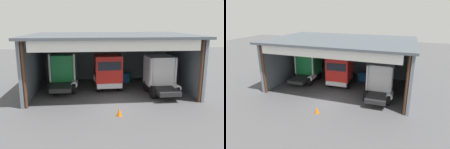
% 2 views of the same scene
% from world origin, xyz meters
% --- Properties ---
extents(ground_plane, '(80.00, 80.00, 0.00)m').
position_xyz_m(ground_plane, '(0.00, 0.00, 0.00)').
color(ground_plane, '#4C4C4F').
rests_on(ground_plane, ground).
extents(workshop_shed, '(14.38, 9.56, 5.16)m').
position_xyz_m(workshop_shed, '(0.00, 5.25, 3.58)').
color(workshop_shed, slate).
rests_on(workshop_shed, ground).
extents(truck_green_yard_outside, '(2.60, 4.60, 3.46)m').
position_xyz_m(truck_green_yard_outside, '(-4.38, 4.91, 1.71)').
color(truck_green_yard_outside, '#197F3D').
rests_on(truck_green_yard_outside, ground).
extents(truck_red_center_bay, '(2.62, 4.75, 3.29)m').
position_xyz_m(truck_red_center_bay, '(-0.27, 4.60, 1.75)').
color(truck_red_center_bay, red).
rests_on(truck_red_center_bay, ground).
extents(truck_white_center_right_bay, '(2.57, 4.41, 3.30)m').
position_xyz_m(truck_white_center_right_bay, '(4.27, 2.90, 1.73)').
color(truck_white_center_right_bay, white).
rests_on(truck_white_center_right_bay, ground).
extents(oil_drum, '(0.58, 0.58, 0.93)m').
position_xyz_m(oil_drum, '(2.26, 7.45, 0.46)').
color(oil_drum, '#197233').
rests_on(oil_drum, ground).
extents(tool_cart, '(0.90, 0.60, 1.00)m').
position_xyz_m(tool_cart, '(1.73, 6.86, 0.50)').
color(tool_cart, '#1E59A5').
rests_on(tool_cart, ground).
extents(traffic_cone, '(0.36, 0.36, 0.56)m').
position_xyz_m(traffic_cone, '(-0.01, -1.99, 0.28)').
color(traffic_cone, orange).
rests_on(traffic_cone, ground).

